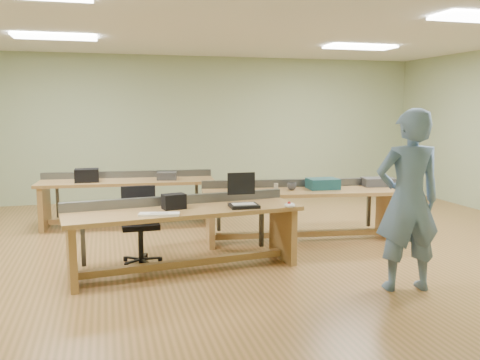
% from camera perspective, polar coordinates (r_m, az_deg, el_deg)
% --- Properties ---
extents(floor, '(10.00, 10.00, 0.00)m').
position_cam_1_polar(floor, '(7.21, 0.44, -7.38)').
color(floor, '#9B6B3A').
rests_on(floor, ground).
extents(ceiling, '(10.00, 10.00, 0.00)m').
position_cam_1_polar(ceiling, '(7.03, 0.47, 16.90)').
color(ceiling, silver).
rests_on(ceiling, wall_back).
extents(wall_back, '(10.00, 0.04, 3.00)m').
position_cam_1_polar(wall_back, '(10.86, -5.18, 5.82)').
color(wall_back, '#97A77F').
rests_on(wall_back, floor).
extents(wall_front, '(10.00, 0.04, 3.00)m').
position_cam_1_polar(wall_front, '(3.29, 19.23, 0.28)').
color(wall_front, '#97A77F').
rests_on(wall_front, floor).
extents(fluor_panels, '(6.20, 3.50, 0.03)m').
position_cam_1_polar(fluor_panels, '(7.03, 0.47, 16.66)').
color(fluor_panels, white).
rests_on(fluor_panels, ceiling).
extents(workbench_front, '(2.83, 1.06, 0.86)m').
position_cam_1_polar(workbench_front, '(6.05, -6.28, -5.03)').
color(workbench_front, '#9E7942').
rests_on(workbench_front, floor).
extents(workbench_mid, '(2.91, 1.11, 0.86)m').
position_cam_1_polar(workbench_mid, '(7.45, 6.78, -2.55)').
color(workbench_mid, '#9E7942').
rests_on(workbench_mid, floor).
extents(workbench_back, '(2.88, 0.99, 0.86)m').
position_cam_1_polar(workbench_back, '(8.58, -12.49, -1.27)').
color(workbench_back, '#9E7942').
rests_on(workbench_back, floor).
extents(person, '(0.76, 0.56, 1.92)m').
position_cam_1_polar(person, '(5.60, 18.34, -2.21)').
color(person, slate).
rests_on(person, floor).
extents(laptop_base, '(0.35, 0.29, 0.04)m').
position_cam_1_polar(laptop_base, '(6.05, 0.43, -2.91)').
color(laptop_base, black).
rests_on(laptop_base, workbench_front).
extents(laptop_screen, '(0.34, 0.03, 0.27)m').
position_cam_1_polar(laptop_screen, '(6.13, 0.14, -0.40)').
color(laptop_screen, black).
rests_on(laptop_screen, laptop_base).
extents(keyboard, '(0.46, 0.24, 0.03)m').
position_cam_1_polar(keyboard, '(5.67, -9.06, -3.81)').
color(keyboard, silver).
rests_on(keyboard, workbench_front).
extents(trackball_mouse, '(0.16, 0.17, 0.06)m').
position_cam_1_polar(trackball_mouse, '(6.04, 5.61, -2.83)').
color(trackball_mouse, white).
rests_on(trackball_mouse, workbench_front).
extents(camera_bag, '(0.29, 0.22, 0.18)m').
position_cam_1_polar(camera_bag, '(5.99, -7.44, -2.40)').
color(camera_bag, black).
rests_on(camera_bag, workbench_front).
extents(task_chair, '(0.52, 0.52, 0.95)m').
position_cam_1_polar(task_chair, '(6.50, -11.13, -6.10)').
color(task_chair, black).
rests_on(task_chair, floor).
extents(parts_bin_teal, '(0.45, 0.35, 0.15)m').
position_cam_1_polar(parts_bin_teal, '(7.52, 9.28, -0.41)').
color(parts_bin_teal, '#143E43').
rests_on(parts_bin_teal, workbench_mid).
extents(parts_bin_grey, '(0.50, 0.36, 0.12)m').
position_cam_1_polar(parts_bin_grey, '(7.97, 15.21, -0.20)').
color(parts_bin_grey, '#333335').
rests_on(parts_bin_grey, workbench_mid).
extents(mug, '(0.17, 0.17, 0.10)m').
position_cam_1_polar(mug, '(7.35, 5.83, -0.72)').
color(mug, '#333335').
rests_on(mug, workbench_mid).
extents(drinks_can, '(0.07, 0.07, 0.11)m').
position_cam_1_polar(drinks_can, '(7.22, 4.07, -0.82)').
color(drinks_can, silver).
rests_on(drinks_can, workbench_mid).
extents(storage_box_back, '(0.37, 0.27, 0.21)m').
position_cam_1_polar(storage_box_back, '(8.47, -16.83, 0.50)').
color(storage_box_back, black).
rests_on(storage_box_back, workbench_back).
extents(tray_back, '(0.35, 0.29, 0.13)m').
position_cam_1_polar(tray_back, '(8.46, -8.22, 0.46)').
color(tray_back, '#333335').
rests_on(tray_back, workbench_back).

